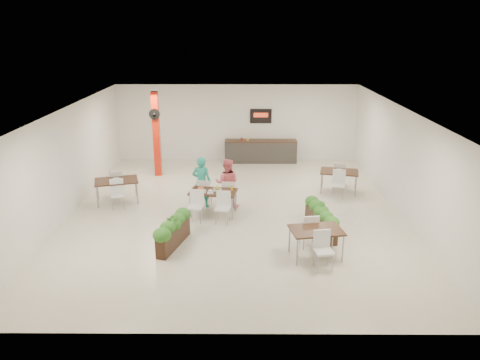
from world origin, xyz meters
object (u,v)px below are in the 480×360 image
side_table_b (339,174)px  red_column (156,133)px  side_table_c (316,234)px  diner_man (202,182)px  planter_right (321,217)px  diner_woman (227,183)px  service_counter (261,151)px  main_table (213,195)px  side_table_a (116,183)px  planter_left (173,229)px

side_table_b → red_column: bearing=176.4°
side_table_b → side_table_c: same height
diner_man → planter_right: 4.00m
diner_man → diner_woman: (0.80, 0.00, -0.03)m
service_counter → main_table: bearing=-105.9°
diner_woman → planter_right: (2.65, -2.01, -0.30)m
red_column → diner_woman: (2.76, -3.29, -0.85)m
main_table → side_table_c: 3.87m
side_table_a → main_table: bearing=-34.4°
side_table_c → diner_woman: bearing=114.5°
service_counter → side_table_c: (1.06, -8.57, 0.14)m
diner_woman → planter_left: 3.12m
red_column → side_table_b: 6.90m
diner_man → side_table_b: size_ratio=0.98×
diner_woman → side_table_b: diner_woman is taller
side_table_c → main_table: bearing=125.0°
diner_woman → side_table_a: 3.62m
planter_left → side_table_c: bearing=-9.4°
planter_right → side_table_c: bearing=-104.0°
red_column → planter_right: bearing=-44.5°
service_counter → side_table_c: 8.64m
side_table_a → planter_left: bearing=-70.7°
service_counter → planter_left: service_counter is taller
red_column → diner_woman: red_column is taller
main_table → side_table_a: (-3.19, 1.05, 0.01)m
diner_man → side_table_a: (-2.80, 0.39, -0.18)m
red_column → diner_man: (1.96, -3.29, -0.82)m
side_table_b → side_table_c: size_ratio=1.00×
red_column → side_table_a: 3.18m
red_column → diner_man: 3.92m
side_table_c → red_column: bearing=117.6°
diner_man → side_table_c: diner_man is taller
diner_woman → red_column: bearing=-41.6°
diner_man → side_table_a: size_ratio=0.98×
service_counter → diner_man: size_ratio=1.83×
main_table → side_table_a: 3.35m
side_table_a → side_table_c: same height
planter_left → main_table: bearing=67.5°
planter_right → side_table_b: size_ratio=1.05×
planter_left → side_table_c: (3.61, -0.60, 0.14)m
service_counter → main_table: service_counter is taller
diner_man → side_table_a: 2.83m
main_table → diner_man: size_ratio=1.09×
diner_woman → side_table_b: (3.81, 1.42, -0.15)m
planter_right → side_table_c: 1.46m
main_table → side_table_c: bearing=-45.6°
planter_right → side_table_b: 3.63m
diner_man → planter_left: size_ratio=0.98×
diner_man → diner_woman: size_ratio=1.04×
planter_left → side_table_b: bearing=39.7°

